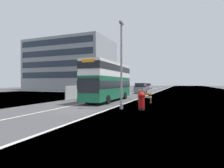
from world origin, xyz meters
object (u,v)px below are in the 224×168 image
at_px(double_decker_bus, 109,81).
at_px(car_far_side, 148,87).
at_px(red_pillar_postbox, 142,100).
at_px(car_oncoming_near, 141,89).
at_px(roadworks_barrier, 144,97).
at_px(pedestrian_at_kerb, 140,97).
at_px(car_receding_far, 143,87).
at_px(car_receding_mid, 139,87).
at_px(lamppost_foreground, 121,68).

height_order(double_decker_bus, car_far_side, double_decker_bus).
bearing_deg(red_pillar_postbox, car_oncoming_near, 102.59).
xyz_separation_m(roadworks_barrier, car_far_side, (-7.43, 43.54, 0.30)).
xyz_separation_m(car_oncoming_near, pedestrian_at_kerb, (4.68, -21.52, -0.16)).
relative_size(roadworks_barrier, car_receding_far, 0.38).
bearing_deg(car_receding_mid, red_pillar_postbox, -76.39).
bearing_deg(car_receding_far, roadworks_barrier, -78.06).
relative_size(double_decker_bus, car_far_side, 2.47).
distance_m(double_decker_bus, car_far_side, 43.30).
bearing_deg(double_decker_bus, roadworks_barrier, -4.33).
bearing_deg(roadworks_barrier, double_decker_bus, 175.67).
xyz_separation_m(roadworks_barrier, car_oncoming_near, (-4.52, 18.53, 0.32)).
bearing_deg(pedestrian_at_kerb, double_decker_bus, 145.61).
bearing_deg(car_receding_mid, lamppost_foreground, -79.29).
xyz_separation_m(roadworks_barrier, car_receding_mid, (-7.32, 28.25, 0.37)).
bearing_deg(car_receding_mid, pedestrian_at_kerb, -76.51).
distance_m(red_pillar_postbox, roadworks_barrier, 5.93).
height_order(red_pillar_postbox, car_receding_far, car_receding_far).
relative_size(double_decker_bus, car_oncoming_near, 2.67).
height_order(lamppost_foreground, car_oncoming_near, lamppost_foreground).
distance_m(red_pillar_postbox, car_receding_far, 42.24).
distance_m(red_pillar_postbox, car_oncoming_near, 24.99).
height_order(lamppost_foreground, red_pillar_postbox, lamppost_foreground).
relative_size(lamppost_foreground, roadworks_barrier, 4.46).
xyz_separation_m(roadworks_barrier, pedestrian_at_kerb, (0.17, -2.98, 0.16)).
height_order(car_receding_far, pedestrian_at_kerb, car_receding_far).
xyz_separation_m(car_receding_mid, car_receding_far, (-0.19, 7.27, 0.02)).
height_order(double_decker_bus, car_receding_mid, double_decker_bus).
xyz_separation_m(lamppost_foreground, pedestrian_at_kerb, (1.01, 3.03, -2.79)).
bearing_deg(double_decker_bus, red_pillar_postbox, -47.73).
height_order(roadworks_barrier, car_oncoming_near, car_oncoming_near).
relative_size(lamppost_foreground, car_oncoming_near, 1.81).
bearing_deg(lamppost_foreground, car_oncoming_near, 98.52).
xyz_separation_m(lamppost_foreground, car_far_side, (-6.59, 49.55, -2.65)).
bearing_deg(car_receding_mid, roadworks_barrier, -75.47).
xyz_separation_m(car_receding_far, pedestrian_at_kerb, (7.68, -38.51, -0.22)).
distance_m(roadworks_barrier, car_receding_mid, 29.19).
height_order(car_receding_mid, car_receding_far, car_receding_far).
xyz_separation_m(double_decker_bus, car_oncoming_near, (0.20, 18.18, -1.59)).
distance_m(double_decker_bus, car_oncoming_near, 18.25).
distance_m(car_receding_far, car_far_side, 8.01).
height_order(double_decker_bus, red_pillar_postbox, double_decker_bus).
xyz_separation_m(red_pillar_postbox, car_receding_far, (-8.45, 41.38, 0.22)).
bearing_deg(red_pillar_postbox, car_receding_mid, 103.61).
height_order(double_decker_bus, lamppost_foreground, lamppost_foreground).
bearing_deg(red_pillar_postbox, car_receding_far, 101.54).
bearing_deg(lamppost_foreground, roadworks_barrier, 82.07).
bearing_deg(lamppost_foreground, car_far_side, 97.58).
height_order(lamppost_foreground, roadworks_barrier, lamppost_foreground).
bearing_deg(car_far_side, pedestrian_at_kerb, -80.72).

